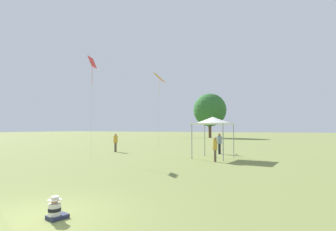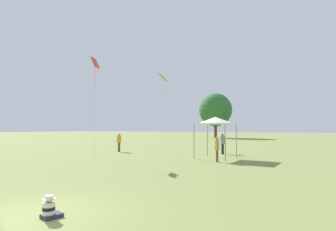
% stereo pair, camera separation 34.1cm
% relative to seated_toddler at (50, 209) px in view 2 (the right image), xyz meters
% --- Properties ---
extents(ground_plane, '(300.00, 300.00, 0.00)m').
position_rel_seated_toddler_xyz_m(ground_plane, '(-0.56, -0.32, -0.24)').
color(ground_plane, olive).
extents(seated_toddler, '(0.45, 0.51, 0.56)m').
position_rel_seated_toddler_xyz_m(seated_toddler, '(0.00, 0.00, 0.00)').
color(seated_toddler, '#282D47').
rests_on(seated_toddler, ground).
extents(person_standing_0, '(0.47, 0.47, 1.77)m').
position_rel_seated_toddler_xyz_m(person_standing_0, '(-0.53, 17.63, 0.81)').
color(person_standing_0, black).
rests_on(person_standing_0, ground).
extents(person_standing_1, '(0.39, 0.39, 1.63)m').
position_rel_seated_toddler_xyz_m(person_standing_1, '(0.57, 12.30, 0.75)').
color(person_standing_1, brown).
rests_on(person_standing_1, ground).
extents(person_standing_4, '(0.51, 0.51, 1.73)m').
position_rel_seated_toddler_xyz_m(person_standing_4, '(-9.88, 15.49, 0.79)').
color(person_standing_4, brown).
rests_on(person_standing_4, ground).
extents(canopy_tent, '(2.84, 2.84, 3.06)m').
position_rel_seated_toddler_xyz_m(canopy_tent, '(-0.12, 14.25, 2.52)').
color(canopy_tent, white).
rests_on(canopy_tent, ground).
extents(kite_1, '(0.60, 0.95, 7.65)m').
position_rel_seated_toddler_xyz_m(kite_1, '(-8.47, 10.62, 6.78)').
color(kite_1, red).
rests_on(kite_1, ground).
extents(kite_3, '(1.26, 1.61, 8.64)m').
position_rel_seated_toddler_xyz_m(kite_3, '(-8.71, 22.09, 7.77)').
color(kite_3, orange).
rests_on(kite_3, ground).
extents(distant_tree_0, '(7.77, 7.77, 10.48)m').
position_rel_seated_toddler_xyz_m(distant_tree_0, '(-12.55, 55.35, 6.34)').
color(distant_tree_0, brown).
rests_on(distant_tree_0, ground).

